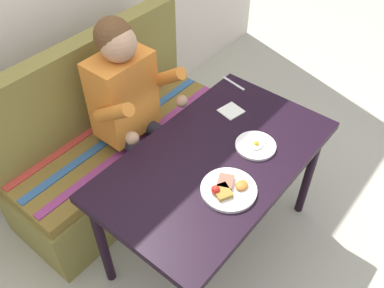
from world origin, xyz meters
TOP-DOWN VIEW (x-y plane):
  - ground_plane at (0.00, 0.00)m, footprint 8.00×8.00m
  - table at (0.00, 0.00)m, footprint 1.20×0.70m
  - couch at (0.00, 0.76)m, footprint 1.44×0.56m
  - person at (0.03, 0.59)m, footprint 0.45×0.61m
  - plate_breakfast at (-0.13, -0.16)m, footprint 0.25×0.25m
  - plate_eggs at (0.17, -0.11)m, footprint 0.20×0.20m
  - napkin at (0.32, 0.14)m, footprint 0.13×0.13m
  - fork at (0.53, 0.27)m, footprint 0.04×0.17m

SIDE VIEW (x-z plane):
  - ground_plane at x=0.00m, z-range 0.00..0.00m
  - couch at x=0.00m, z-range -0.17..0.83m
  - table at x=0.00m, z-range 0.28..1.01m
  - fork at x=0.53m, z-range 0.73..0.73m
  - napkin at x=0.32m, z-range 0.73..0.74m
  - plate_eggs at x=0.17m, z-range 0.72..0.76m
  - person at x=0.03m, z-range 0.13..1.35m
  - plate_breakfast at x=-0.13m, z-range 0.72..0.77m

